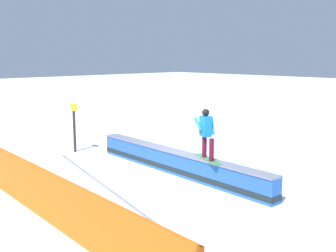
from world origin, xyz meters
The scene contains 5 objects.
ground_plane centered at (0.00, 0.00, 0.00)m, with size 120.00×120.00×0.00m, color white.
grind_box centered at (0.00, 0.00, 0.34)m, with size 7.70×0.90×0.74m.
snowboarder centered at (-1.26, 0.02, 1.55)m, with size 1.44×0.87×1.49m.
safety_fence centered at (0.00, 4.88, 0.61)m, with size 11.52×0.06×1.23m, color orange.
trail_marker centered at (4.97, 0.75, 1.04)m, with size 0.40×0.10×1.94m.
Camera 1 is at (-9.19, 9.12, 3.77)m, focal length 44.19 mm.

